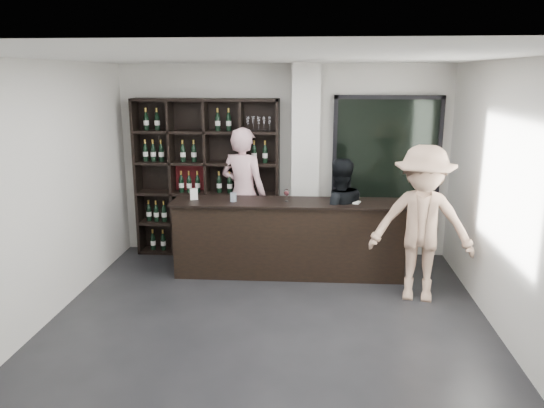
# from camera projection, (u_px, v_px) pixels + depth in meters

# --- Properties ---
(floor) EXTENTS (5.00, 5.50, 0.01)m
(floor) POSITION_uv_depth(u_px,v_px,m) (267.00, 332.00, 5.80)
(floor) COLOR black
(floor) RESTS_ON ground
(wine_shelf) EXTENTS (2.20, 0.35, 2.40)m
(wine_shelf) POSITION_uv_depth(u_px,v_px,m) (207.00, 178.00, 8.09)
(wine_shelf) COLOR black
(wine_shelf) RESTS_ON floor
(structural_column) EXTENTS (0.40, 0.40, 2.90)m
(structural_column) POSITION_uv_depth(u_px,v_px,m) (306.00, 164.00, 7.82)
(structural_column) COLOR silver
(structural_column) RESTS_ON floor
(glass_panel) EXTENTS (1.60, 0.08, 2.10)m
(glass_panel) POSITION_uv_depth(u_px,v_px,m) (386.00, 166.00, 7.95)
(glass_panel) COLOR black
(glass_panel) RESTS_ON floor
(tasting_counter) EXTENTS (3.20, 0.67, 1.05)m
(tasting_counter) POSITION_uv_depth(u_px,v_px,m) (289.00, 238.00, 7.35)
(tasting_counter) COLOR black
(tasting_counter) RESTS_ON floor
(taster_pink) EXTENTS (0.85, 0.71, 2.00)m
(taster_pink) POSITION_uv_depth(u_px,v_px,m) (243.00, 194.00, 7.93)
(taster_pink) COLOR #F5BDC7
(taster_pink) RESTS_ON floor
(taster_black) EXTENTS (0.92, 0.78, 1.64)m
(taster_black) POSITION_uv_depth(u_px,v_px,m) (338.00, 217.00, 7.33)
(taster_black) COLOR black
(taster_black) RESTS_ON floor
(customer) EXTENTS (1.36, 0.94, 1.93)m
(customer) POSITION_uv_depth(u_px,v_px,m) (422.00, 224.00, 6.44)
(customer) COLOR tan
(customer) RESTS_ON floor
(wine_glass) EXTENTS (0.09, 0.09, 0.19)m
(wine_glass) POSITION_uv_depth(u_px,v_px,m) (287.00, 195.00, 7.21)
(wine_glass) COLOR white
(wine_glass) RESTS_ON tasting_counter
(spit_cup) EXTENTS (0.11, 0.11, 0.12)m
(spit_cup) POSITION_uv_depth(u_px,v_px,m) (233.00, 197.00, 7.22)
(spit_cup) COLOR silver
(spit_cup) RESTS_ON tasting_counter
(napkin_stack) EXTENTS (0.16, 0.16, 0.02)m
(napkin_stack) POSITION_uv_depth(u_px,v_px,m) (355.00, 202.00, 7.13)
(napkin_stack) COLOR white
(napkin_stack) RESTS_ON tasting_counter
(card_stand) EXTENTS (0.11, 0.08, 0.15)m
(card_stand) POSITION_uv_depth(u_px,v_px,m) (194.00, 194.00, 7.32)
(card_stand) COLOR white
(card_stand) RESTS_ON tasting_counter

